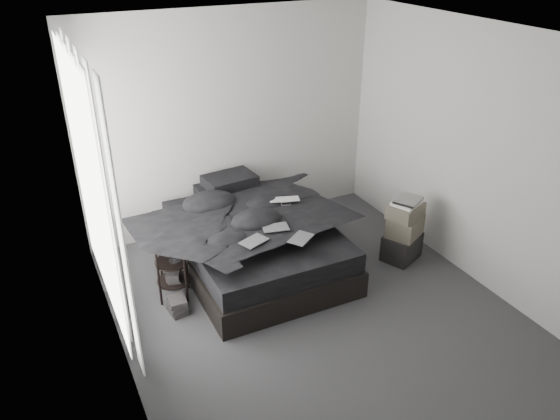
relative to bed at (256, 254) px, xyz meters
name	(u,v)px	position (x,y,z in m)	size (l,w,h in m)	color
floor	(316,312)	(0.19, -1.02, -0.14)	(3.60, 4.20, 0.01)	#373639
ceiling	(326,37)	(0.19, -1.02, 2.46)	(3.60, 4.20, 0.01)	white
wall_back	(231,123)	(0.19, 1.08, 1.16)	(3.60, 0.01, 2.60)	beige
wall_front	(508,338)	(0.19, -3.12, 1.16)	(3.60, 0.01, 2.60)	beige
wall_left	(109,238)	(-1.61, -1.02, 1.16)	(0.01, 4.20, 2.60)	beige
wall_right	(478,158)	(1.99, -1.02, 1.16)	(0.01, 4.20, 2.60)	beige
window_left	(91,186)	(-1.59, -0.12, 1.21)	(0.02, 2.00, 2.30)	white
curtain_left	(98,192)	(-1.54, -0.12, 1.14)	(0.06, 2.12, 2.48)	white
bed	(256,254)	(0.00, 0.00, 0.00)	(1.56, 2.06, 0.28)	black
mattress	(255,235)	(0.00, 0.00, 0.25)	(1.50, 2.00, 0.22)	black
duvet	(257,218)	(0.00, -0.05, 0.48)	(1.52, 1.76, 0.24)	black
pillow_lower	(224,192)	(-0.05, 0.80, 0.43)	(0.62, 0.42, 0.14)	black
pillow_upper	(230,181)	(0.02, 0.78, 0.56)	(0.58, 0.40, 0.13)	black
laptop	(285,196)	(0.38, 0.05, 0.61)	(0.33, 0.21, 0.03)	silver
comic_a	(254,234)	(-0.25, -0.55, 0.60)	(0.26, 0.17, 0.01)	black
comic_b	(275,220)	(0.05, -0.40, 0.61)	(0.26, 0.17, 0.01)	black
comic_c	(301,230)	(0.18, -0.70, 0.62)	(0.26, 0.17, 0.01)	black
side_stand	(173,270)	(-0.97, -0.16, 0.17)	(0.34, 0.34, 0.62)	black
papers	(171,243)	(-0.96, -0.17, 0.49)	(0.24, 0.18, 0.01)	white
floor_books	(177,305)	(-1.02, -0.42, -0.06)	(0.16, 0.23, 0.16)	black
box_lower	(402,246)	(1.53, -0.59, 0.01)	(0.41, 0.32, 0.30)	black
box_mid	(405,226)	(1.54, -0.59, 0.28)	(0.38, 0.30, 0.23)	#534F42
box_upper	(405,211)	(1.52, -0.59, 0.47)	(0.36, 0.29, 0.16)	#534F42
art_book_white	(407,202)	(1.53, -0.59, 0.56)	(0.31, 0.25, 0.03)	silver
art_book_snake	(408,200)	(1.54, -0.59, 0.59)	(0.30, 0.24, 0.03)	silver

